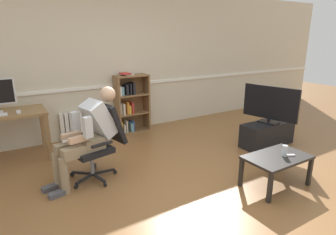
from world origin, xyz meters
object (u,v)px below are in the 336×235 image
at_px(bookshelf, 130,104).
at_px(coffee_table, 277,160).
at_px(tv_screen, 270,104).
at_px(drinking_glass, 285,151).
at_px(radiator, 83,125).
at_px(computer_mouse, 19,112).
at_px(person_seated, 88,133).
at_px(spare_remote, 288,155).
at_px(tv_stand, 267,134).
at_px(office_chair, 100,139).

height_order(bookshelf, coffee_table, bookshelf).
distance_m(tv_screen, drinking_glass, 1.42).
xyz_separation_m(radiator, tv_screen, (2.62, -1.99, 0.48)).
bearing_deg(tv_screen, radiator, 37.89).
distance_m(computer_mouse, tv_screen, 3.94).
bearing_deg(person_seated, radiator, 155.64).
xyz_separation_m(radiator, spare_remote, (1.71, -3.05, 0.15)).
bearing_deg(tv_stand, radiator, 142.71).
relative_size(bookshelf, radiator, 1.48).
height_order(radiator, coffee_table, radiator).
distance_m(drinking_glass, spare_remote, 0.08).
height_order(radiator, office_chair, office_chair).
distance_m(person_seated, spare_remote, 2.52).
bearing_deg(coffee_table, bookshelf, 103.35).
xyz_separation_m(person_seated, coffee_table, (1.93, -1.38, -0.30)).
xyz_separation_m(person_seated, tv_stand, (2.96, -0.39, -0.44)).
distance_m(radiator, tv_screen, 3.33).
bearing_deg(tv_stand, coffee_table, -136.13).
bearing_deg(spare_remote, drinking_glass, -98.36).
distance_m(bookshelf, radiator, 0.96).
distance_m(computer_mouse, tv_stand, 3.98).
height_order(computer_mouse, office_chair, office_chair).
bearing_deg(bookshelf, office_chair, -126.50).
relative_size(bookshelf, drinking_glass, 8.57).
bearing_deg(tv_stand, bookshelf, 132.07).
relative_size(bookshelf, office_chair, 1.19).
xyz_separation_m(radiator, coffee_table, (1.59, -2.98, 0.09)).
xyz_separation_m(tv_stand, drinking_glass, (-0.95, -1.02, 0.27)).
height_order(radiator, drinking_glass, drinking_glass).
bearing_deg(tv_stand, drinking_glass, -132.84).
bearing_deg(radiator, office_chair, -96.53).
bearing_deg(computer_mouse, office_chair, -51.30).
relative_size(bookshelf, tv_screen, 1.27).
height_order(computer_mouse, bookshelf, bookshelf).
height_order(tv_stand, coffee_table, tv_stand).
bearing_deg(bookshelf, coffee_table, -76.65).
bearing_deg(person_seated, computer_mouse, -160.24).
xyz_separation_m(tv_stand, coffee_table, (-1.03, -0.99, 0.15)).
distance_m(office_chair, drinking_glass, 2.35).
bearing_deg(tv_stand, office_chair, 171.32).
relative_size(office_chair, drinking_glass, 7.22).
distance_m(coffee_table, spare_remote, 0.15).
bearing_deg(tv_screen, office_chair, 66.49).
distance_m(bookshelf, person_seated, 1.96).
relative_size(office_chair, coffee_table, 1.22).
bearing_deg(person_seated, bookshelf, 127.93).
xyz_separation_m(person_seated, drinking_glass, (2.01, -1.41, -0.17)).
xyz_separation_m(computer_mouse, spare_remote, (2.74, -2.54, -0.36)).
bearing_deg(drinking_glass, tv_screen, 47.12).
bearing_deg(computer_mouse, bookshelf, 12.01).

